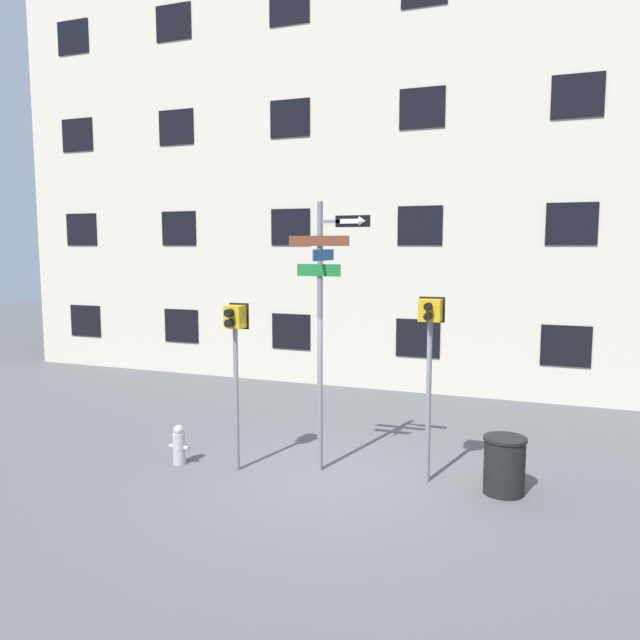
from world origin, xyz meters
The scene contains 7 objects.
ground_plane centered at (0.00, 0.00, 0.00)m, with size 60.00×60.00×0.00m, color #515154.
building_facade centered at (0.00, 6.70, 6.93)m, with size 24.00×0.63×13.86m.
street_sign_pole centered at (-0.30, 0.45, 2.63)m, with size 1.33×0.91×4.36m.
pedestrian_signal_left centered at (-1.63, -0.03, 2.11)m, with size 0.34×0.40×2.75m.
pedestrian_signal_right centered at (1.39, 0.56, 2.24)m, with size 0.39×0.40×2.89m.
fire_hydrant centered at (-2.68, -0.13, 0.33)m, with size 0.37×0.21×0.68m.
trash_bin centered at (2.55, 0.51, 0.43)m, with size 0.64×0.64×0.86m.
Camera 1 is at (3.15, -8.80, 3.66)m, focal length 35.00 mm.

